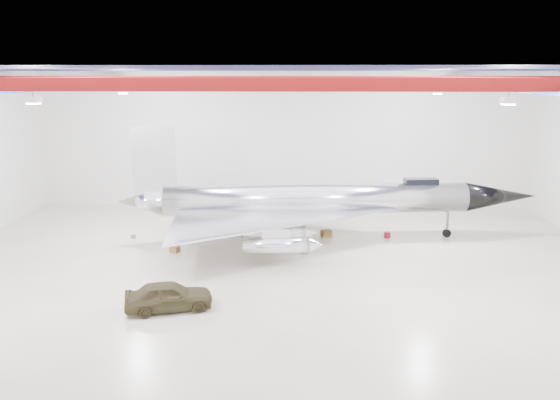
{
  "coord_description": "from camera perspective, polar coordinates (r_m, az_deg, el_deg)",
  "views": [
    {
      "loc": [
        1.45,
        -29.21,
        10.79
      ],
      "look_at": [
        0.24,
        2.0,
        3.54
      ],
      "focal_mm": 35.0,
      "sensor_mm": 36.0,
      "label": 1
    }
  ],
  "objects": [
    {
      "name": "wall_back",
      "position": [
        44.55,
        0.34,
        6.25
      ],
      "size": [
        40.0,
        0.0,
        40.0
      ],
      "primitive_type": "plane",
      "rotation": [
        1.57,
        0.0,
        0.0
      ],
      "color": "silver",
      "rests_on": "floor"
    },
    {
      "name": "ceiling",
      "position": [
        29.25,
        -0.65,
        13.48
      ],
      "size": [
        40.0,
        40.0,
        0.0
      ],
      "primitive_type": "plane",
      "rotation": [
        3.14,
        0.0,
        0.0
      ],
      "color": "#0A0F38",
      "rests_on": "wall_back"
    },
    {
      "name": "floor",
      "position": [
        31.17,
        -0.59,
        -7.18
      ],
      "size": [
        40.0,
        40.0,
        0.0
      ],
      "primitive_type": "plane",
      "color": "#BDB296",
      "rests_on": "ground"
    },
    {
      "name": "jeep",
      "position": [
        26.33,
        -11.55,
        -9.78
      ],
      "size": [
        4.31,
        2.65,
        1.37
      ],
      "primitive_type": "imported",
      "rotation": [
        0.0,
        0.0,
        1.84
      ],
      "color": "#3B341D",
      "rests_on": "floor"
    },
    {
      "name": "crate_ply",
      "position": [
        34.48,
        -10.95,
        -5.08
      ],
      "size": [
        0.67,
        0.61,
        0.38
      ],
      "primitive_type": "cube",
      "rotation": [
        0.0,
        0.0,
        -0.39
      ],
      "color": "olive",
      "rests_on": "floor"
    },
    {
      "name": "parts_bin",
      "position": [
        37.08,
        4.86,
        -3.52
      ],
      "size": [
        0.83,
        0.75,
        0.47
      ],
      "primitive_type": "cube",
      "rotation": [
        0.0,
        0.0,
        0.36
      ],
      "color": "olive",
      "rests_on": "floor"
    },
    {
      "name": "spares_box",
      "position": [
        39.31,
        -0.33,
        -2.6
      ],
      "size": [
        0.52,
        0.52,
        0.35
      ],
      "primitive_type": "cylinder",
      "rotation": [
        0.0,
        0.0,
        0.42
      ],
      "color": "#59595B",
      "rests_on": "floor"
    },
    {
      "name": "engine_drum",
      "position": [
        33.71,
        2.59,
        -5.18
      ],
      "size": [
        0.69,
        0.69,
        0.48
      ],
      "primitive_type": "cylinder",
      "rotation": [
        0.0,
        0.0,
        0.37
      ],
      "color": "#59595B",
      "rests_on": "floor"
    },
    {
      "name": "crate_small",
      "position": [
        38.04,
        -15.08,
        -3.69
      ],
      "size": [
        0.37,
        0.31,
        0.23
      ],
      "primitive_type": "cube",
      "rotation": [
        0.0,
        0.0,
        0.17
      ],
      "color": "#59595B",
      "rests_on": "floor"
    },
    {
      "name": "toolbox_red",
      "position": [
        39.58,
        -3.52,
        -2.54
      ],
      "size": [
        0.51,
        0.43,
        0.32
      ],
      "primitive_type": "cube",
      "rotation": [
        0.0,
        0.0,
        0.15
      ],
      "color": "maroon",
      "rests_on": "floor"
    },
    {
      "name": "oil_barrel",
      "position": [
        37.01,
        -3.58,
        -3.56
      ],
      "size": [
        0.65,
        0.54,
        0.44
      ],
      "primitive_type": "cube",
      "rotation": [
        0.0,
        0.0,
        0.07
      ],
      "color": "olive",
      "rests_on": "floor"
    },
    {
      "name": "jet_aircraft",
      "position": [
        35.86,
        3.73,
        -0.35
      ],
      "size": [
        27.76,
        17.36,
        7.57
      ],
      "rotation": [
        0.0,
        0.0,
        0.1
      ],
      "color": "silver",
      "rests_on": "floor"
    },
    {
      "name": "tool_chest",
      "position": [
        37.51,
        11.14,
        -3.6
      ],
      "size": [
        0.5,
        0.5,
        0.38
      ],
      "primitive_type": "cylinder",
      "rotation": [
        0.0,
        0.0,
        0.21
      ],
      "color": "maroon",
      "rests_on": "floor"
    },
    {
      "name": "ceiling_structure",
      "position": [
        29.25,
        -0.64,
        12.15
      ],
      "size": [
        39.5,
        29.5,
        1.08
      ],
      "color": "maroon",
      "rests_on": "ceiling"
    }
  ]
}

